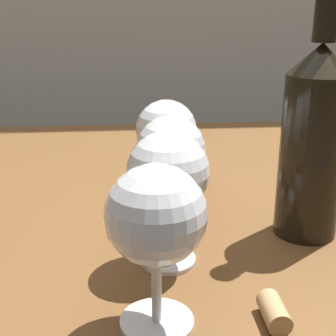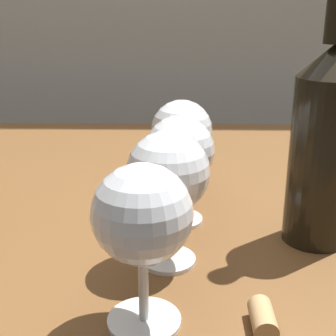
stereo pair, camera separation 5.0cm
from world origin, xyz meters
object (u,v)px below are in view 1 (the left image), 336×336
at_px(wine_glass_chardonnay, 171,152).
at_px(wine_glass_white, 166,132).
at_px(wine_bottle, 313,138).
at_px(wine_glass_merlot, 168,174).
at_px(cork, 274,312).
at_px(wine_glass_pinot, 156,218).

xyz_separation_m(wine_glass_chardonnay, wine_glass_white, (0.00, 0.11, -0.00)).
xyz_separation_m(wine_glass_white, wine_bottle, (0.16, -0.16, 0.03)).
xyz_separation_m(wine_glass_merlot, wine_glass_chardonnay, (0.01, 0.10, -0.01)).
bearing_deg(wine_glass_merlot, wine_glass_chardonnay, 83.18).
height_order(wine_glass_merlot, cork, wine_glass_merlot).
bearing_deg(cork, wine_glass_chardonnay, 108.67).
bearing_deg(wine_glass_merlot, wine_glass_pinot, -100.17).
bearing_deg(cork, wine_bottle, 62.26).
bearing_deg(wine_glass_pinot, wine_bottle, 40.19).
height_order(wine_glass_pinot, cork, wine_glass_pinot).
distance_m(wine_glass_pinot, wine_glass_merlot, 0.11).
bearing_deg(wine_glass_merlot, wine_bottle, 18.03).
bearing_deg(wine_glass_white, wine_glass_merlot, -94.19).
height_order(wine_glass_merlot, wine_glass_chardonnay, wine_glass_merlot).
height_order(wine_bottle, cork, wine_bottle).
height_order(wine_glass_chardonnay, wine_bottle, wine_bottle).
distance_m(wine_glass_white, cork, 0.34).
bearing_deg(wine_glass_merlot, wine_glass_white, 85.81).
distance_m(wine_glass_chardonnay, cork, 0.24).
bearing_deg(wine_bottle, wine_glass_white, 135.96).
bearing_deg(cork, wine_glass_white, 102.14).
relative_size(wine_glass_merlot, cork, 3.58).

